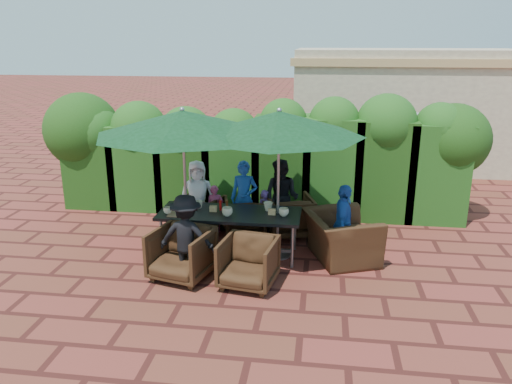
# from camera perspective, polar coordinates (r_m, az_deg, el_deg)

# --- Properties ---
(ground) EXTENTS (80.00, 80.00, 0.00)m
(ground) POSITION_cam_1_polar(r_m,az_deg,el_deg) (8.41, -1.81, -7.27)
(ground) COLOR maroon
(ground) RESTS_ON ground
(dining_table) EXTENTS (2.32, 0.90, 0.75)m
(dining_table) POSITION_cam_1_polar(r_m,az_deg,el_deg) (8.20, -3.03, -2.82)
(dining_table) COLOR black
(dining_table) RESTS_ON ground
(umbrella_left) EXTENTS (2.79, 2.79, 2.46)m
(umbrella_left) POSITION_cam_1_polar(r_m,az_deg,el_deg) (7.93, -8.39, 7.83)
(umbrella_left) COLOR gray
(umbrella_left) RESTS_ON ground
(umbrella_right) EXTENTS (2.69, 2.69, 2.46)m
(umbrella_right) POSITION_cam_1_polar(r_m,az_deg,el_deg) (7.78, 2.65, 7.80)
(umbrella_right) COLOR gray
(umbrella_right) RESTS_ON ground
(chair_far_left) EXTENTS (0.88, 0.85, 0.73)m
(chair_far_left) POSITION_cam_1_polar(r_m,az_deg,el_deg) (9.44, -6.33, -2.20)
(chair_far_left) COLOR black
(chair_far_left) RESTS_ON ground
(chair_far_mid) EXTENTS (0.87, 0.83, 0.75)m
(chair_far_mid) POSITION_cam_1_polar(r_m,az_deg,el_deg) (9.19, -1.27, -2.58)
(chair_far_mid) COLOR black
(chair_far_mid) RESTS_ON ground
(chair_far_right) EXTENTS (0.98, 0.94, 0.82)m
(chair_far_right) POSITION_cam_1_polar(r_m,az_deg,el_deg) (9.13, 3.89, -2.51)
(chair_far_right) COLOR black
(chair_far_right) RESTS_ON ground
(chair_near_left) EXTENTS (0.99, 0.96, 0.85)m
(chair_near_left) POSITION_cam_1_polar(r_m,az_deg,el_deg) (7.60, -8.52, -6.72)
(chair_near_left) COLOR black
(chair_near_left) RESTS_ON ground
(chair_near_right) EXTENTS (0.88, 0.84, 0.79)m
(chair_near_right) POSITION_cam_1_polar(r_m,az_deg,el_deg) (7.29, -0.89, -7.82)
(chair_near_right) COLOR black
(chair_near_right) RESTS_ON ground
(chair_end_right) EXTENTS (1.13, 1.36, 1.02)m
(chair_end_right) POSITION_cam_1_polar(r_m,az_deg,el_deg) (8.21, 9.76, -4.26)
(chair_end_right) COLOR black
(chair_end_right) RESTS_ON ground
(adult_far_left) EXTENTS (0.74, 0.54, 1.35)m
(adult_far_left) POSITION_cam_1_polar(r_m,az_deg,el_deg) (9.30, -6.69, -0.49)
(adult_far_left) COLOR white
(adult_far_left) RESTS_ON ground
(adult_far_mid) EXTENTS (0.52, 0.44, 1.37)m
(adult_far_mid) POSITION_cam_1_polar(r_m,az_deg,el_deg) (9.09, -1.37, -0.72)
(adult_far_mid) COLOR #1F51AC
(adult_far_mid) RESTS_ON ground
(adult_far_right) EXTENTS (0.78, 0.63, 1.41)m
(adult_far_right) POSITION_cam_1_polar(r_m,az_deg,el_deg) (9.08, 2.94, -0.65)
(adult_far_right) COLOR black
(adult_far_right) RESTS_ON ground
(adult_near_left) EXTENTS (0.85, 0.42, 1.30)m
(adult_near_left) POSITION_cam_1_polar(r_m,az_deg,el_deg) (7.52, -7.95, -5.08)
(adult_near_left) COLOR black
(adult_near_left) RESTS_ON ground
(adult_end_right) EXTENTS (0.42, 0.77, 1.28)m
(adult_end_right) POSITION_cam_1_polar(r_m,az_deg,el_deg) (8.11, 9.92, -3.57)
(adult_end_right) COLOR #1F51AC
(adult_end_right) RESTS_ON ground
(child_left) EXTENTS (0.35, 0.30, 0.89)m
(child_left) POSITION_cam_1_polar(r_m,az_deg,el_deg) (9.29, -4.69, -1.94)
(child_left) COLOR #CE487A
(child_left) RESTS_ON ground
(child_right) EXTENTS (0.38, 0.35, 0.84)m
(child_right) POSITION_cam_1_polar(r_m,az_deg,el_deg) (9.17, 1.10, -2.33)
(child_right) COLOR #754AA2
(child_right) RESTS_ON ground
(pedestrian_a) EXTENTS (1.51, 0.68, 1.57)m
(pedestrian_a) POSITION_cam_1_polar(r_m,az_deg,el_deg) (12.16, 7.88, 4.20)
(pedestrian_a) COLOR green
(pedestrian_a) RESTS_ON ground
(pedestrian_b) EXTENTS (0.83, 0.55, 1.65)m
(pedestrian_b) POSITION_cam_1_polar(r_m,az_deg,el_deg) (12.19, 14.37, 4.05)
(pedestrian_b) COLOR #CE487A
(pedestrian_b) RESTS_ON ground
(pedestrian_c) EXTENTS (1.25, 0.74, 1.83)m
(pedestrian_c) POSITION_cam_1_polar(r_m,az_deg,el_deg) (12.43, 17.48, 4.47)
(pedestrian_c) COLOR gray
(pedestrian_c) RESTS_ON ground
(cup_a) EXTENTS (0.14, 0.14, 0.11)m
(cup_a) POSITION_cam_1_polar(r_m,az_deg,el_deg) (8.20, -10.03, -2.09)
(cup_a) COLOR beige
(cup_a) RESTS_ON dining_table
(cup_b) EXTENTS (0.13, 0.13, 0.12)m
(cup_b) POSITION_cam_1_polar(r_m,az_deg,el_deg) (8.41, -6.53, -1.42)
(cup_b) COLOR beige
(cup_b) RESTS_ON dining_table
(cup_c) EXTENTS (0.17, 0.17, 0.14)m
(cup_c) POSITION_cam_1_polar(r_m,az_deg,el_deg) (8.00, -3.31, -2.25)
(cup_c) COLOR beige
(cup_c) RESTS_ON dining_table
(cup_d) EXTENTS (0.15, 0.15, 0.14)m
(cup_d) POSITION_cam_1_polar(r_m,az_deg,el_deg) (8.23, 1.39, -1.64)
(cup_d) COLOR beige
(cup_d) RESTS_ON dining_table
(cup_e) EXTENTS (0.16, 0.16, 0.13)m
(cup_e) POSITION_cam_1_polar(r_m,az_deg,el_deg) (8.00, 3.19, -2.30)
(cup_e) COLOR beige
(cup_e) RESTS_ON dining_table
(ketchup_bottle) EXTENTS (0.04, 0.04, 0.17)m
(ketchup_bottle) POSITION_cam_1_polar(r_m,az_deg,el_deg) (8.26, -4.08, -1.52)
(ketchup_bottle) COLOR #B20C0A
(ketchup_bottle) RESTS_ON dining_table
(sauce_bottle) EXTENTS (0.04, 0.04, 0.17)m
(sauce_bottle) POSITION_cam_1_polar(r_m,az_deg,el_deg) (8.27, -3.33, -1.49)
(sauce_bottle) COLOR #4C230C
(sauce_bottle) RESTS_ON dining_table
(serving_tray) EXTENTS (0.35, 0.25, 0.02)m
(serving_tray) POSITION_cam_1_polar(r_m,az_deg,el_deg) (8.14, -8.74, -2.55)
(serving_tray) COLOR #926646
(serving_tray) RESTS_ON dining_table
(number_block_left) EXTENTS (0.12, 0.06, 0.10)m
(number_block_left) POSITION_cam_1_polar(r_m,az_deg,el_deg) (8.22, -4.90, -1.91)
(number_block_left) COLOR tan
(number_block_left) RESTS_ON dining_table
(number_block_right) EXTENTS (0.12, 0.06, 0.10)m
(number_block_right) POSITION_cam_1_polar(r_m,az_deg,el_deg) (8.04, 1.83, -2.28)
(number_block_right) COLOR tan
(number_block_right) RESTS_ON dining_table
(hedge_wall) EXTENTS (9.10, 1.60, 2.48)m
(hedge_wall) POSITION_cam_1_polar(r_m,az_deg,el_deg) (10.21, -0.70, 4.93)
(hedge_wall) COLOR #1C3A10
(hedge_wall) RESTS_ON ground
(building) EXTENTS (6.20, 3.08, 3.20)m
(building) POSITION_cam_1_polar(r_m,az_deg,el_deg) (14.82, 16.47, 9.21)
(building) COLOR beige
(building) RESTS_ON ground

